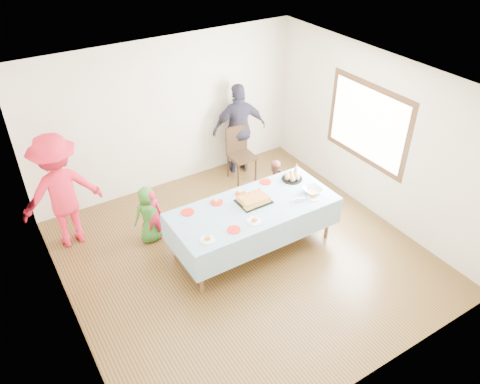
# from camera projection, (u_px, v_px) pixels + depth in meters

# --- Properties ---
(ground) EXTENTS (5.00, 5.00, 0.00)m
(ground) POSITION_uv_depth(u_px,v_px,m) (243.00, 256.00, 7.13)
(ground) COLOR #462E14
(ground) RESTS_ON ground
(room_walls) EXTENTS (5.04, 5.04, 2.72)m
(room_walls) POSITION_uv_depth(u_px,v_px,m) (247.00, 154.00, 6.16)
(room_walls) COLOR beige
(room_walls) RESTS_ON ground
(party_table) EXTENTS (2.50, 1.10, 0.78)m
(party_table) POSITION_uv_depth(u_px,v_px,m) (254.00, 209.00, 6.90)
(party_table) COLOR brown
(party_table) RESTS_ON ground
(birthday_cake) EXTENTS (0.49, 0.37, 0.09)m
(birthday_cake) POSITION_uv_depth(u_px,v_px,m) (254.00, 200.00, 6.93)
(birthday_cake) COLOR black
(birthday_cake) RESTS_ON party_table
(rolls_tray) EXTENTS (0.33, 0.33, 0.10)m
(rolls_tray) POSITION_uv_depth(u_px,v_px,m) (292.00, 177.00, 7.45)
(rolls_tray) COLOR black
(rolls_tray) RESTS_ON party_table
(punch_bowl) EXTENTS (0.30, 0.30, 0.07)m
(punch_bowl) POSITION_uv_depth(u_px,v_px,m) (313.00, 190.00, 7.14)
(punch_bowl) COLOR silver
(punch_bowl) RESTS_ON party_table
(party_hat) EXTENTS (0.10, 0.10, 0.17)m
(party_hat) POSITION_uv_depth(u_px,v_px,m) (296.00, 168.00, 7.60)
(party_hat) COLOR white
(party_hat) RESTS_ON party_table
(fork_pile) EXTENTS (0.24, 0.18, 0.07)m
(fork_pile) POSITION_uv_depth(u_px,v_px,m) (298.00, 199.00, 6.97)
(fork_pile) COLOR white
(fork_pile) RESTS_ON party_table
(plate_red_far_a) EXTENTS (0.20, 0.20, 0.01)m
(plate_red_far_a) POSITION_uv_depth(u_px,v_px,m) (188.00, 212.00, 6.74)
(plate_red_far_a) COLOR red
(plate_red_far_a) RESTS_ON party_table
(plate_red_far_b) EXTENTS (0.19, 0.19, 0.01)m
(plate_red_far_b) POSITION_uv_depth(u_px,v_px,m) (217.00, 202.00, 6.94)
(plate_red_far_b) COLOR red
(plate_red_far_b) RESTS_ON party_table
(plate_red_far_c) EXTENTS (0.17, 0.17, 0.01)m
(plate_red_far_c) POSITION_uv_depth(u_px,v_px,m) (241.00, 194.00, 7.13)
(plate_red_far_c) COLOR red
(plate_red_far_c) RESTS_ON party_table
(plate_red_far_d) EXTENTS (0.18, 0.18, 0.01)m
(plate_red_far_d) POSITION_uv_depth(u_px,v_px,m) (265.00, 182.00, 7.40)
(plate_red_far_d) COLOR red
(plate_red_far_d) RESTS_ON party_table
(plate_red_near) EXTENTS (0.19, 0.19, 0.01)m
(plate_red_near) POSITION_uv_depth(u_px,v_px,m) (234.00, 230.00, 6.40)
(plate_red_near) COLOR red
(plate_red_near) RESTS_ON party_table
(plate_white_left) EXTENTS (0.20, 0.20, 0.01)m
(plate_white_left) POSITION_uv_depth(u_px,v_px,m) (208.00, 240.00, 6.23)
(plate_white_left) COLOR white
(plate_white_left) RESTS_ON party_table
(plate_white_mid) EXTENTS (0.21, 0.21, 0.01)m
(plate_white_mid) POSITION_uv_depth(u_px,v_px,m) (254.00, 221.00, 6.56)
(plate_white_mid) COLOR white
(plate_white_mid) RESTS_ON party_table
(plate_white_right) EXTENTS (0.20, 0.20, 0.01)m
(plate_white_right) POSITION_uv_depth(u_px,v_px,m) (313.00, 198.00, 7.04)
(plate_white_right) COLOR white
(plate_white_right) RESTS_ON party_table
(dining_chair) EXTENTS (0.46, 0.46, 1.03)m
(dining_chair) POSITION_uv_depth(u_px,v_px,m) (240.00, 150.00, 8.68)
(dining_chair) COLOR black
(dining_chair) RESTS_ON ground
(toddler_left) EXTENTS (0.38, 0.30, 0.94)m
(toddler_left) POSITION_uv_depth(u_px,v_px,m) (151.00, 215.00, 7.20)
(toddler_left) COLOR #BA1734
(toddler_left) RESTS_ON ground
(toddler_mid) EXTENTS (0.49, 0.33, 0.96)m
(toddler_mid) POSITION_uv_depth(u_px,v_px,m) (149.00, 215.00, 7.19)
(toddler_mid) COLOR #316B23
(toddler_mid) RESTS_ON ground
(toddler_right) EXTENTS (0.42, 0.33, 0.86)m
(toddler_right) POSITION_uv_depth(u_px,v_px,m) (274.00, 183.00, 8.03)
(toddler_right) COLOR #B56754
(toddler_right) RESTS_ON ground
(adult_left) EXTENTS (1.23, 0.75, 1.86)m
(adult_left) POSITION_uv_depth(u_px,v_px,m) (61.00, 192.00, 6.92)
(adult_left) COLOR red
(adult_left) RESTS_ON ground
(adult_right) EXTENTS (1.10, 0.65, 1.75)m
(adult_right) POSITION_uv_depth(u_px,v_px,m) (239.00, 129.00, 8.74)
(adult_right) COLOR #2E2C3C
(adult_right) RESTS_ON ground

